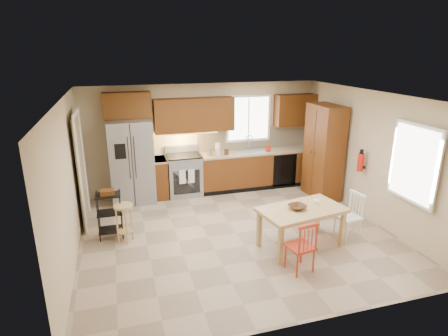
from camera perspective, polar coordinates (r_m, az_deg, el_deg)
name	(u,v)px	position (r m, az deg, el deg)	size (l,w,h in m)	color
floor	(236,233)	(7.00, 1.85, -9.89)	(5.50, 5.50, 0.00)	tan
ceiling	(238,96)	(6.25, 2.08, 10.87)	(5.50, 5.00, 0.02)	silver
wall_back	(204,137)	(8.84, -3.11, 4.67)	(5.50, 0.02, 2.50)	#CCB793
wall_front	(306,234)	(4.39, 12.32, -9.76)	(5.50, 0.02, 2.50)	#CCB793
wall_left	(68,184)	(6.27, -22.70, -2.26)	(0.02, 5.00, 2.50)	#CCB793
wall_right	(371,156)	(7.80, 21.55, 1.64)	(0.02, 5.00, 2.50)	#CCB793
refrigerator	(132,162)	(8.35, -13.90, 0.97)	(0.92, 0.75, 1.82)	gray
range_stove	(184,175)	(8.66, -6.09, -1.13)	(0.76, 0.63, 0.92)	gray
base_cabinet_narrow	(160,178)	(8.60, -9.71, -1.49)	(0.30, 0.60, 0.90)	#623212
base_cabinet_run	(259,169)	(9.15, 5.29, -0.12)	(2.92, 0.60, 0.90)	#623212
dishwasher	(285,170)	(9.12, 9.23, -0.35)	(0.60, 0.02, 0.78)	black
backsplash	(255,137)	(9.22, 4.77, 4.70)	(2.92, 0.03, 0.55)	beige
upper_over_fridge	(127,105)	(8.30, -14.58, 9.24)	(1.00, 0.35, 0.55)	#532D0D
upper_left_block	(194,115)	(8.51, -4.56, 8.08)	(1.80, 0.35, 0.75)	#532D0D
upper_right_block	(295,110)	(9.34, 10.80, 8.68)	(1.00, 0.35, 0.75)	#532D0D
window_back	(248,118)	(9.05, 3.72, 7.55)	(1.12, 0.04, 1.12)	white
sink	(252,153)	(8.97, 4.23, 2.27)	(0.62, 0.46, 0.16)	gray
undercab_glow	(182,133)	(8.50, -6.45, 5.30)	(1.60, 0.30, 0.01)	#FFBF66
soap_bottle	(268,148)	(8.98, 6.75, 3.11)	(0.09, 0.09, 0.19)	red
paper_towel	(218,149)	(8.62, -0.94, 2.92)	(0.12, 0.12, 0.28)	silver
canister_steel	(210,152)	(8.59, -2.22, 2.50)	(0.11, 0.11, 0.18)	gray
canister_wood	(227,152)	(8.67, 0.39, 2.52)	(0.10, 0.10, 0.14)	#4C2D14
pantry	(324,152)	(8.62, 14.93, 2.37)	(0.50, 0.95, 2.10)	#623212
fire_extinguisher	(360,162)	(7.88, 20.08, 0.83)	(0.12, 0.12, 0.36)	red
window_right	(414,164)	(6.87, 27.00, 0.59)	(0.04, 1.02, 1.32)	white
doorway	(81,171)	(7.55, -20.99, -0.38)	(0.04, 0.95, 2.10)	#8C7A59
dining_table	(301,228)	(6.55, 11.61, -8.93)	(1.42, 0.80, 0.69)	tan
chair_red	(300,246)	(5.87, 11.53, -11.50)	(0.39, 0.39, 0.83)	#B02F1B
chair_white	(348,216)	(7.03, 18.39, -6.98)	(0.39, 0.39, 0.83)	silver
table_bowl	(297,209)	(6.37, 11.09, -6.20)	(0.29, 0.29, 0.07)	#4C2D14
table_jar	(316,203)	(6.61, 13.85, -5.23)	(0.09, 0.09, 0.11)	silver
bar_stool	(125,223)	(6.82, -14.92, -8.11)	(0.33, 0.33, 0.69)	tan
utility_cart	(110,215)	(6.99, -17.00, -6.87)	(0.43, 0.33, 0.86)	black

